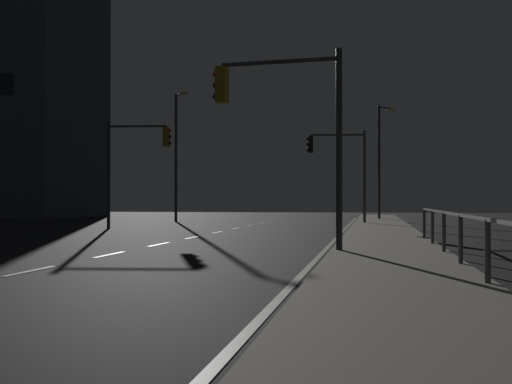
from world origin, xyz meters
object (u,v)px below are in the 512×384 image
object	(u,v)px
street_lamp_across_street	(381,151)
traffic_light_mid_left	(282,111)
traffic_light_mid_right	(136,154)
street_lamp_corner	(177,145)
traffic_light_near_right	(339,158)

from	to	relation	value
street_lamp_across_street	traffic_light_mid_left	bearing A→B (deg)	-95.61
traffic_light_mid_right	street_lamp_corner	distance (m)	10.78
traffic_light_mid_left	street_lamp_across_street	size ratio (longest dim) A/B	0.65
traffic_light_mid_left	street_lamp_corner	size ratio (longest dim) A/B	0.61
traffic_light_mid_right	traffic_light_near_right	distance (m)	11.68
traffic_light_near_right	street_lamp_across_street	world-z (taller)	street_lamp_across_street
traffic_light_near_right	street_lamp_corner	xyz separation A→B (m)	(-10.50, 3.79, 1.19)
traffic_light_mid_right	street_lamp_across_street	size ratio (longest dim) A/B	0.68
traffic_light_mid_right	traffic_light_near_right	xyz separation A→B (m)	(9.45, 6.86, 0.11)
traffic_light_mid_left	traffic_light_near_right	size ratio (longest dim) A/B	0.98
street_lamp_across_street	street_lamp_corner	bearing A→B (deg)	-159.61
traffic_light_mid_left	traffic_light_near_right	bearing A→B (deg)	88.78
street_lamp_corner	traffic_light_mid_left	bearing A→B (deg)	-67.88
street_lamp_across_street	street_lamp_corner	xyz separation A→B (m)	(-12.95, -4.81, 0.23)
traffic_light_mid_left	street_lamp_corner	world-z (taller)	street_lamp_corner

